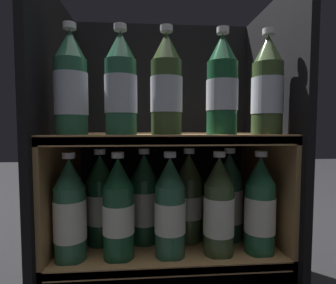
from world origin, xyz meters
TOP-DOWN VIEW (x-y plane):
  - fridge_back_wall at (0.00, 0.37)m, footprint 0.65×0.02m
  - fridge_side_left at (-0.31, 0.18)m, footprint 0.02×0.40m
  - fridge_side_right at (0.31, 0.18)m, footprint 0.02×0.40m
  - shelf_lower at (0.00, 0.17)m, footprint 0.61×0.36m
  - shelf_upper at (0.00, 0.17)m, footprint 0.61×0.36m
  - bottle_upper_front_0 at (-0.24, 0.06)m, footprint 0.08×0.08m
  - bottle_upper_front_1 at (-0.12, 0.06)m, footprint 0.08×0.08m
  - bottle_upper_front_2 at (-0.01, 0.06)m, footprint 0.08×0.08m
  - bottle_upper_front_3 at (0.13, 0.06)m, footprint 0.08×0.08m
  - bottle_upper_front_4 at (0.25, 0.06)m, footprint 0.08×0.08m
  - bottle_lower_front_0 at (-0.25, 0.06)m, footprint 0.08×0.08m
  - bottle_lower_front_1 at (-0.13, 0.06)m, footprint 0.08×0.08m
  - bottle_lower_front_2 at (-0.00, 0.06)m, footprint 0.08×0.08m
  - bottle_lower_front_3 at (0.12, 0.06)m, footprint 0.08×0.08m
  - bottle_lower_front_4 at (0.23, 0.06)m, footprint 0.08×0.08m
  - bottle_lower_back_0 at (-0.19, 0.15)m, footprint 0.08×0.08m
  - bottle_lower_back_1 at (-0.07, 0.15)m, footprint 0.08×0.08m
  - bottle_lower_back_2 at (0.06, 0.15)m, footprint 0.08×0.08m
  - bottle_lower_back_3 at (0.18, 0.15)m, footprint 0.08×0.08m

SIDE VIEW (x-z plane):
  - shelf_lower at x=0.00m, z-range 0.05..0.21m
  - bottle_lower_front_0 at x=-0.25m, z-range 0.14..0.41m
  - bottle_lower_front_3 at x=0.12m, z-range 0.14..0.41m
  - bottle_lower_back_3 at x=0.18m, z-range 0.14..0.41m
  - bottle_lower_front_4 at x=0.23m, z-range 0.14..0.41m
  - bottle_lower_back_1 at x=-0.07m, z-range 0.14..0.41m
  - bottle_lower_back_0 at x=-0.19m, z-range 0.14..0.41m
  - bottle_lower_front_2 at x=0.00m, z-range 0.14..0.41m
  - bottle_lower_front_1 at x=-0.13m, z-range 0.14..0.41m
  - bottle_lower_back_2 at x=0.06m, z-range 0.14..0.41m
  - shelf_upper at x=0.00m, z-range 0.11..0.58m
  - fridge_back_wall at x=0.00m, z-range 0.00..0.84m
  - fridge_side_left at x=-0.31m, z-range 0.00..0.84m
  - fridge_side_right at x=0.31m, z-range 0.00..0.84m
  - bottle_upper_front_0 at x=-0.24m, z-range 0.45..0.71m
  - bottle_upper_front_4 at x=0.25m, z-range 0.45..0.71m
  - bottle_upper_front_1 at x=-0.12m, z-range 0.45..0.71m
  - bottle_upper_front_2 at x=-0.01m, z-range 0.45..0.71m
  - bottle_upper_front_3 at x=0.13m, z-range 0.45..0.71m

